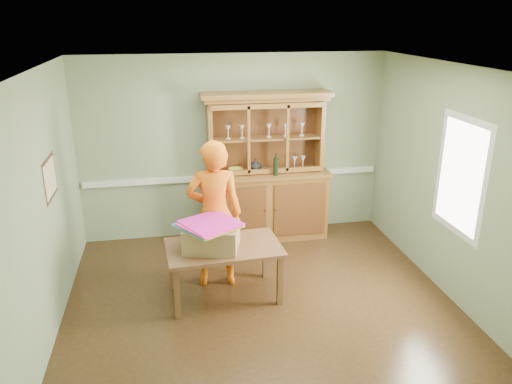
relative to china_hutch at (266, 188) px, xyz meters
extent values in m
plane|color=#432C15|center=(-0.43, -1.75, -0.77)|extent=(4.50, 4.50, 0.00)
plane|color=white|center=(-0.43, -1.75, 1.93)|extent=(4.50, 4.50, 0.00)
plane|color=gray|center=(-0.43, 0.25, 0.58)|extent=(4.50, 0.00, 4.50)
plane|color=gray|center=(-2.68, -1.75, 0.58)|extent=(0.00, 4.00, 4.00)
plane|color=gray|center=(1.82, -1.75, 0.58)|extent=(0.00, 4.00, 4.00)
plane|color=gray|center=(-0.43, -3.75, 0.58)|extent=(4.50, 0.00, 4.50)
cube|color=silver|center=(-0.43, 0.22, 0.13)|extent=(4.41, 0.05, 0.08)
cube|color=#362615|center=(-2.66, -1.45, 0.78)|extent=(0.03, 0.60, 0.46)
cube|color=beige|center=(-2.66, -1.45, 0.78)|extent=(0.01, 0.52, 0.38)
cube|color=silver|center=(1.80, -2.05, 0.73)|extent=(0.03, 0.96, 1.36)
cube|color=white|center=(1.79, -2.05, 0.73)|extent=(0.01, 0.80, 1.20)
cube|color=brown|center=(0.00, -0.02, -0.27)|extent=(1.78, 0.54, 0.99)
cube|color=brown|center=(0.00, -0.03, 0.24)|extent=(1.83, 0.60, 0.04)
cube|color=brown|center=(0.00, 0.23, 0.78)|extent=(1.68, 0.04, 1.04)
cube|color=brown|center=(-0.81, 0.06, 0.78)|extent=(0.06, 0.37, 1.04)
cube|color=brown|center=(0.81, 0.06, 0.78)|extent=(0.06, 0.37, 1.04)
cube|color=brown|center=(0.00, 0.06, 1.33)|extent=(1.78, 0.43, 0.06)
cube|color=brown|center=(0.00, 0.04, 1.38)|extent=(1.85, 0.47, 0.06)
cube|color=brown|center=(0.00, 0.06, 0.75)|extent=(1.56, 0.33, 0.02)
imported|color=#B2B2B7|center=(-0.15, 0.06, 0.35)|extent=(0.18, 0.18, 0.19)
imported|color=gold|center=(-0.44, 0.06, 0.29)|extent=(0.21, 0.21, 0.05)
cylinder|color=black|center=(0.10, -0.20, 0.42)|extent=(0.07, 0.07, 0.32)
cube|color=brown|center=(-0.83, -1.62, -0.13)|extent=(1.37, 0.87, 0.04)
cube|color=brown|center=(-1.40, -1.99, -0.46)|extent=(0.07, 0.07, 0.62)
cube|color=brown|center=(-1.44, -1.33, -0.46)|extent=(0.07, 0.07, 0.62)
cube|color=brown|center=(-0.22, -1.91, -0.46)|extent=(0.07, 0.07, 0.62)
cube|color=brown|center=(-0.26, -1.26, -0.46)|extent=(0.07, 0.07, 0.62)
cube|color=#93774C|center=(-0.97, -1.65, 0.04)|extent=(0.71, 0.62, 0.28)
cube|color=#DBF41E|center=(-1.01, -1.68, 0.18)|extent=(0.78, 0.78, 0.01)
cube|color=#3CCF58|center=(-1.01, -1.68, 0.19)|extent=(0.78, 0.78, 0.01)
cube|color=#2A92C8|center=(-1.01, -1.68, 0.20)|extent=(0.78, 0.78, 0.01)
cube|color=pink|center=(-1.01, -1.68, 0.21)|extent=(0.78, 0.78, 0.01)
cube|color=#E42283|center=(-1.01, -1.68, 0.22)|extent=(0.78, 0.78, 0.01)
cube|color=#D921A1|center=(-1.01, -1.68, 0.23)|extent=(0.78, 0.78, 0.01)
imported|color=orange|center=(-0.90, -1.27, 0.16)|extent=(0.71, 0.50, 1.85)
camera|label=1|loc=(-1.42, -6.85, 2.45)|focal=35.00mm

